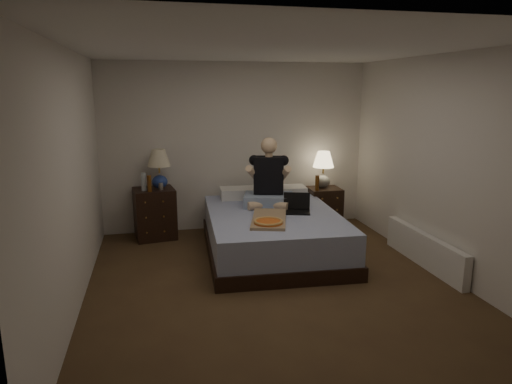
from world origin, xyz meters
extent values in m
cube|color=brown|center=(0.00, 0.00, 0.00)|extent=(4.00, 4.50, 0.00)
cube|color=white|center=(0.00, 0.00, 2.50)|extent=(4.00, 4.50, 0.00)
cube|color=silver|center=(0.00, 2.25, 1.25)|extent=(4.00, 0.00, 2.50)
cube|color=silver|center=(0.00, -2.25, 1.25)|extent=(4.00, 0.00, 2.50)
cube|color=silver|center=(-2.00, 0.00, 1.25)|extent=(0.00, 4.50, 2.50)
cube|color=silver|center=(2.00, 0.00, 1.25)|extent=(0.00, 4.50, 2.50)
cube|color=#5063A1|center=(0.25, 0.98, 0.27)|extent=(1.76, 2.27, 0.55)
cube|color=black|center=(-1.25, 1.97, 0.36)|extent=(0.62, 0.57, 0.72)
cube|color=black|center=(1.31, 1.92, 0.31)|extent=(0.49, 0.44, 0.62)
cylinder|color=silver|center=(-1.38, 1.87, 0.85)|extent=(0.07, 0.07, 0.25)
cylinder|color=#AEAFAA|center=(-1.15, 1.90, 0.77)|extent=(0.07, 0.07, 0.10)
cylinder|color=#5D320D|center=(-1.30, 1.79, 0.84)|extent=(0.06, 0.06, 0.23)
cylinder|color=#562F0C|center=(1.14, 1.79, 0.73)|extent=(0.06, 0.06, 0.23)
cube|color=white|center=(1.93, 0.15, 0.20)|extent=(0.10, 1.60, 0.40)
camera|label=1|loc=(-1.22, -4.52, 2.11)|focal=32.00mm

